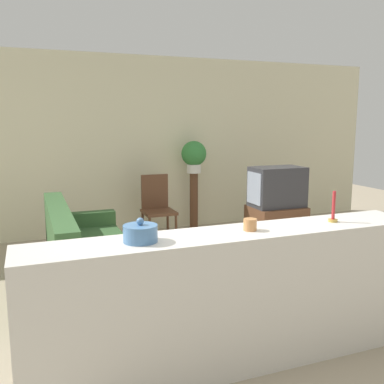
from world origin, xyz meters
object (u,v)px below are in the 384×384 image
television (277,187)px  wooden_chair (157,205)px  decorative_bowl (140,233)px  couch (88,260)px  potted_plant (194,155)px

television → wooden_chair: size_ratio=0.76×
wooden_chair → decorative_bowl: size_ratio=4.39×
couch → potted_plant: (1.87, 1.77, 0.90)m
potted_plant → decorative_bowl: potted_plant is taller
television → wooden_chair: (-1.49, 0.79, -0.30)m
television → decorative_bowl: size_ratio=3.34×
television → potted_plant: size_ratio=1.47×
couch → potted_plant: potted_plant is taller
decorative_bowl → wooden_chair: bearing=71.9°
wooden_chair → decorative_bowl: decorative_bowl is taller
couch → television: bearing=13.8°
couch → television: television is taller
television → potted_plant: bearing=125.3°
couch → television: (2.67, 0.65, 0.52)m
decorative_bowl → potted_plant: bearing=63.8°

